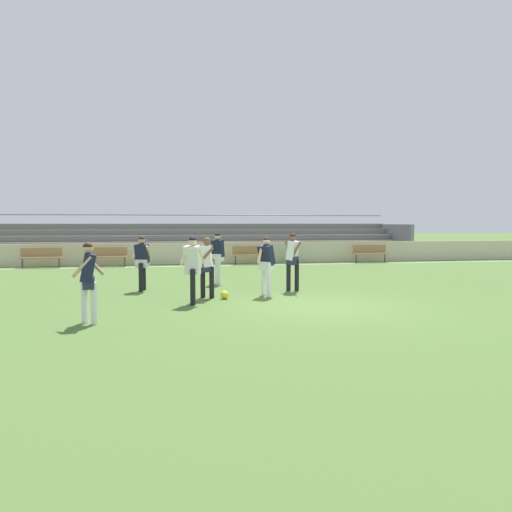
% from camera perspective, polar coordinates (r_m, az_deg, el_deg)
% --- Properties ---
extents(ground_plane, '(160.00, 160.00, 0.00)m').
position_cam_1_polar(ground_plane, '(12.06, 7.00, -5.77)').
color(ground_plane, '#4C6B30').
extents(field_line_sideline, '(44.00, 0.12, 0.01)m').
position_cam_1_polar(field_line_sideline, '(23.22, -1.61, -1.10)').
color(field_line_sideline, white).
rests_on(field_line_sideline, ground).
extents(sideline_wall, '(48.00, 0.16, 1.05)m').
position_cam_1_polar(sideline_wall, '(24.40, -2.07, 0.37)').
color(sideline_wall, beige).
rests_on(sideline_wall, ground).
extents(bleacher_stand, '(25.65, 4.40, 2.52)m').
position_cam_1_polar(bleacher_stand, '(27.15, -8.87, 1.81)').
color(bleacher_stand, '#897051').
rests_on(bleacher_stand, ground).
extents(bench_near_bin, '(1.80, 0.40, 0.90)m').
position_cam_1_polar(bench_near_bin, '(24.03, -23.85, 0.04)').
color(bench_near_bin, '#99754C').
rests_on(bench_near_bin, ground).
extents(bench_far_left, '(1.80, 0.40, 0.90)m').
position_cam_1_polar(bench_far_left, '(23.75, -0.60, 0.33)').
color(bench_far_left, '#99754C').
rests_on(bench_far_left, ground).
extents(bench_far_right, '(1.80, 0.40, 0.90)m').
position_cam_1_polar(bench_far_right, '(23.54, -17.01, 0.13)').
color(bench_far_right, '#99754C').
rests_on(bench_far_right, ground).
extents(bench_near_wall_gap, '(1.80, 0.40, 0.90)m').
position_cam_1_polar(bench_near_wall_gap, '(25.56, 13.21, 0.48)').
color(bench_near_wall_gap, '#99754C').
rests_on(bench_near_wall_gap, ground).
extents(trash_bin, '(0.46, 0.46, 0.94)m').
position_cam_1_polar(trash_bin, '(24.18, 4.11, 0.21)').
color(trash_bin, '#2D7F3D').
rests_on(trash_bin, ground).
extents(player_dark_overlapping, '(0.62, 0.53, 1.64)m').
position_cam_1_polar(player_dark_overlapping, '(13.41, 1.23, -0.58)').
color(player_dark_overlapping, white).
rests_on(player_dark_overlapping, ground).
extents(player_white_trailing_run, '(0.65, 0.45, 1.68)m').
position_cam_1_polar(player_white_trailing_run, '(12.15, -7.43, -0.94)').
color(player_white_trailing_run, black).
rests_on(player_white_trailing_run, ground).
extents(player_white_on_ball, '(0.47, 0.64, 1.71)m').
position_cam_1_polar(player_white_on_ball, '(14.44, 4.32, -0.07)').
color(player_white_on_ball, black).
rests_on(player_white_on_ball, ground).
extents(player_dark_wide_left, '(0.65, 0.45, 1.69)m').
position_cam_1_polar(player_dark_wide_left, '(16.06, -4.51, 0.27)').
color(player_dark_wide_left, white).
rests_on(player_dark_wide_left, ground).
extents(player_dark_pressing_high, '(0.60, 0.46, 1.63)m').
position_cam_1_polar(player_dark_pressing_high, '(10.28, -19.01, -2.20)').
color(player_dark_pressing_high, white).
rests_on(player_dark_pressing_high, ground).
extents(player_white_wide_right, '(0.49, 0.53, 1.64)m').
position_cam_1_polar(player_white_wide_right, '(13.14, -5.74, -0.71)').
color(player_white_wide_right, black).
rests_on(player_white_wide_right, ground).
extents(player_dark_challenging, '(0.58, 0.53, 1.63)m').
position_cam_1_polar(player_dark_challenging, '(14.82, -13.20, -0.30)').
color(player_dark_challenging, black).
rests_on(player_dark_challenging, ground).
extents(soccer_ball, '(0.22, 0.22, 0.22)m').
position_cam_1_polar(soccer_ball, '(13.00, -3.71, -4.56)').
color(soccer_ball, yellow).
rests_on(soccer_ball, ground).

